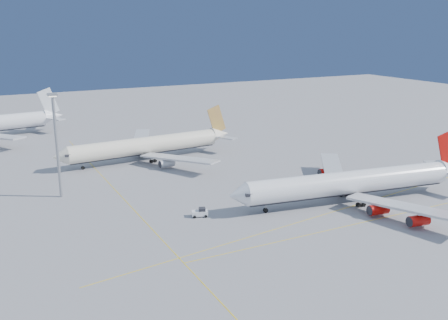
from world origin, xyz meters
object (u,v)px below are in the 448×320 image
airliner_virgin (354,182)px  light_mast (56,137)px  airliner_etihad (149,145)px  pushback_tug (200,212)px

airliner_virgin → light_mast: bearing=158.4°
airliner_etihad → pushback_tug: 54.26m
pushback_tug → airliner_etihad: bearing=102.4°
airliner_virgin → light_mast: 76.09m
airliner_virgin → airliner_etihad: 70.20m
pushback_tug → light_mast: size_ratio=0.15×
airliner_virgin → airliner_etihad: bearing=126.1°
pushback_tug → light_mast: light_mast is taller
airliner_virgin → pushback_tug: size_ratio=16.26×
airliner_virgin → pushback_tug: airliner_virgin is taller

